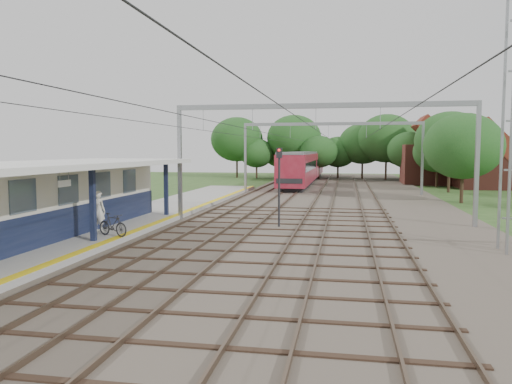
# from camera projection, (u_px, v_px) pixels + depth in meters

# --- Properties ---
(ground) EXTENTS (160.00, 160.00, 0.00)m
(ground) POSITION_uv_depth(u_px,v_px,m) (177.00, 294.00, 14.95)
(ground) COLOR #2D4C1E
(ground) RESTS_ON ground
(ballast_bed) EXTENTS (18.00, 90.00, 0.10)m
(ballast_bed) POSITION_uv_depth(u_px,v_px,m) (335.00, 199.00, 43.66)
(ballast_bed) COLOR #473D33
(ballast_bed) RESTS_ON ground
(platform) EXTENTS (5.00, 52.00, 0.35)m
(platform) POSITION_uv_depth(u_px,v_px,m) (135.00, 219.00, 30.00)
(platform) COLOR gray
(platform) RESTS_ON ground
(yellow_stripe) EXTENTS (0.45, 52.00, 0.01)m
(yellow_stripe) POSITION_uv_depth(u_px,v_px,m) (171.00, 217.00, 29.58)
(yellow_stripe) COLOR yellow
(yellow_stripe) RESTS_ON platform
(station_building) EXTENTS (3.41, 18.00, 3.40)m
(station_building) POSITION_uv_depth(u_px,v_px,m) (44.00, 199.00, 23.22)
(station_building) COLOR beige
(station_building) RESTS_ON platform
(canopy) EXTENTS (6.40, 20.00, 3.44)m
(canopy) POSITION_uv_depth(u_px,v_px,m) (52.00, 165.00, 21.91)
(canopy) COLOR #101733
(canopy) RESTS_ON platform
(rail_tracks) EXTENTS (11.80, 88.00, 0.15)m
(rail_tracks) POSITION_uv_depth(u_px,v_px,m) (306.00, 197.00, 44.09)
(rail_tracks) COLOR brown
(rail_tracks) RESTS_ON ballast_bed
(catenary_system) EXTENTS (17.22, 88.00, 7.00)m
(catenary_system) POSITION_uv_depth(u_px,v_px,m) (326.00, 135.00, 38.68)
(catenary_system) COLOR gray
(catenary_system) RESTS_ON ground
(tree_band) EXTENTS (31.72, 30.88, 8.82)m
(tree_band) POSITION_uv_depth(u_px,v_px,m) (338.00, 146.00, 69.87)
(tree_band) COLOR #382619
(tree_band) RESTS_ON ground
(house_near) EXTENTS (7.00, 6.12, 7.89)m
(house_near) POSITION_uv_depth(u_px,v_px,m) (491.00, 162.00, 56.08)
(house_near) COLOR brown
(house_near) RESTS_ON ground
(house_far) EXTENTS (8.00, 6.12, 8.66)m
(house_far) POSITION_uv_depth(u_px,v_px,m) (435.00, 159.00, 62.83)
(house_far) COLOR brown
(house_far) RESTS_ON ground
(person) EXTENTS (0.82, 0.63, 1.99)m
(person) POSITION_uv_depth(u_px,v_px,m) (99.00, 211.00, 24.36)
(person) COLOR beige
(person) RESTS_ON platform
(bicycle) EXTENTS (1.84, 1.11, 1.07)m
(bicycle) POSITION_uv_depth(u_px,v_px,m) (113.00, 225.00, 22.96)
(bicycle) COLOR black
(bicycle) RESTS_ON platform
(train) EXTENTS (3.06, 38.12, 4.01)m
(train) POSITION_uv_depth(u_px,v_px,m) (305.00, 166.00, 67.33)
(train) COLOR black
(train) RESTS_ON ballast_bed
(signal_post) EXTENTS (0.32, 0.27, 4.44)m
(signal_post) POSITION_uv_depth(u_px,v_px,m) (279.00, 177.00, 27.29)
(signal_post) COLOR black
(signal_post) RESTS_ON ground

